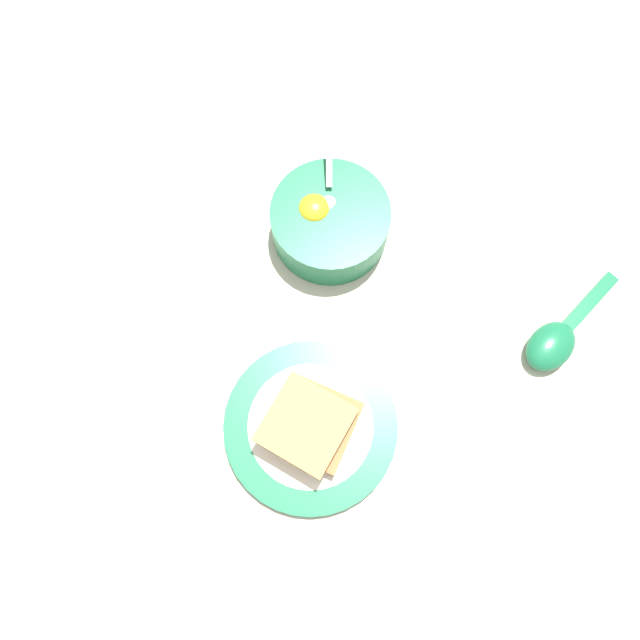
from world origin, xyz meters
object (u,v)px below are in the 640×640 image
at_px(egg_bowl, 329,222).
at_px(toast_plate, 311,426).
at_px(toast_sandwich, 311,425).
at_px(soup_spoon, 557,339).

relative_size(egg_bowl, toast_plate, 0.75).
xyz_separation_m(toast_sandwich, soup_spoon, (-0.30, 0.02, -0.02)).
height_order(egg_bowl, soup_spoon, egg_bowl).
height_order(egg_bowl, toast_sandwich, egg_bowl).
distance_m(egg_bowl, toast_plate, 0.24).
distance_m(toast_plate, soup_spoon, 0.30).
height_order(toast_plate, toast_sandwich, toast_sandwich).
bearing_deg(toast_sandwich, toast_plate, -88.95).
bearing_deg(egg_bowl, toast_plate, 61.75).
bearing_deg(soup_spoon, toast_sandwich, -3.58).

